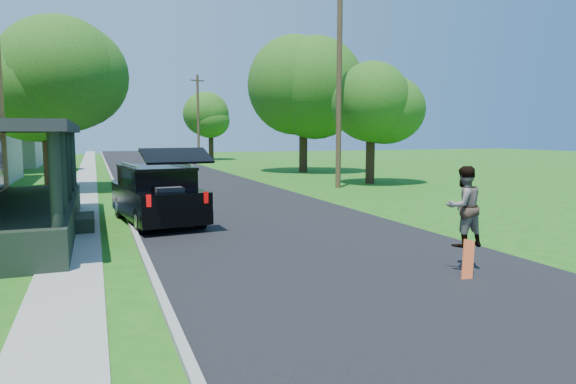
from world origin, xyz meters
name	(u,v)px	position (x,y,z in m)	size (l,w,h in m)	color
ground	(338,261)	(0.00, 0.00, 0.00)	(140.00, 140.00, 0.00)	#1B5A12
street	(187,182)	(0.00, 20.00, 0.00)	(8.00, 120.00, 0.02)	black
curb	(114,185)	(-4.05, 20.00, 0.00)	(0.15, 120.00, 0.12)	gray
sidewalk	(84,186)	(-5.60, 20.00, 0.00)	(1.30, 120.00, 0.03)	#979890
black_suv	(157,194)	(-3.20, 6.45, 0.93)	(2.59, 5.43, 2.44)	black
skateboarder	(464,206)	(2.01, -1.69, 1.35)	(0.81, 0.64, 1.66)	black
skateboard	(468,263)	(1.78, -2.16, 0.30)	(0.49, 0.35, 0.87)	#C94311
tree_left_mid	(44,80)	(-7.14, 17.51, 5.41)	(7.25, 7.01, 8.53)	black
tree_left_far	(2,93)	(-11.05, 31.91, 5.74)	(7.61, 7.41, 9.23)	black
tree_right_near	(370,102)	(9.71, 15.70, 4.62)	(5.97, 5.70, 7.20)	black
tree_right_mid	(303,87)	(9.46, 25.14, 6.25)	(7.91, 8.02, 9.95)	black
tree_right_far	(210,115)	(7.00, 45.83, 4.95)	(6.51, 6.22, 7.62)	black
utility_pole_near	(339,83)	(7.00, 14.20, 5.46)	(1.73, 0.34, 10.61)	#432B1F
utility_pole_far	(198,118)	(4.50, 39.68, 4.36)	(1.41, 0.58, 8.47)	#432B1F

